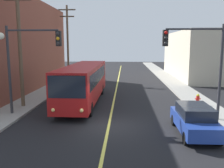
# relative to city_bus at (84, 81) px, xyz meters

# --- Properties ---
(ground_plane) EXTENTS (120.00, 120.00, 0.00)m
(ground_plane) POSITION_rel_city_bus_xyz_m (2.52, -6.13, -1.82)
(ground_plane) COLOR black
(sidewalk_left) EXTENTS (2.50, 90.00, 0.15)m
(sidewalk_left) POSITION_rel_city_bus_xyz_m (-4.73, 3.87, -1.74)
(sidewalk_left) COLOR gray
(sidewalk_left) RESTS_ON ground
(sidewalk_right) EXTENTS (2.50, 90.00, 0.15)m
(sidewalk_right) POSITION_rel_city_bus_xyz_m (9.77, 3.87, -1.74)
(sidewalk_right) COLOR gray
(sidewalk_right) RESTS_ON ground
(lane_stripe_center) EXTENTS (0.16, 60.00, 0.01)m
(lane_stripe_center) POSITION_rel_city_bus_xyz_m (2.52, 8.87, -1.81)
(lane_stripe_center) COLOR #D8CC4C
(lane_stripe_center) RESTS_ON ground
(building_right_warehouse) EXTENTS (12.00, 18.07, 6.89)m
(building_right_warehouse) POSITION_rel_city_bus_xyz_m (17.02, 17.64, 1.62)
(building_right_warehouse) COLOR beige
(building_right_warehouse) RESTS_ON ground
(city_bus) EXTENTS (2.66, 12.18, 3.20)m
(city_bus) POSITION_rel_city_bus_xyz_m (0.00, 0.00, 0.00)
(city_bus) COLOR maroon
(city_bus) RESTS_ON ground
(parked_car_blue) EXTENTS (1.83, 4.40, 1.62)m
(parked_car_blue) POSITION_rel_city_bus_xyz_m (7.31, -7.30, -0.98)
(parked_car_blue) COLOR navy
(parked_car_blue) RESTS_ON ground
(utility_pole_near) EXTENTS (2.40, 0.28, 9.57)m
(utility_pole_near) POSITION_rel_city_bus_xyz_m (-4.52, -2.09, 3.61)
(utility_pole_near) COLOR brown
(utility_pole_near) RESTS_ON sidewalk_left
(utility_pole_mid) EXTENTS (2.40, 0.28, 10.19)m
(utility_pole_mid) POSITION_rel_city_bus_xyz_m (-4.59, 13.87, 3.93)
(utility_pole_mid) COLOR brown
(utility_pole_mid) RESTS_ON sidewalk_left
(traffic_signal_left_corner) EXTENTS (3.75, 0.48, 6.00)m
(traffic_signal_left_corner) POSITION_rel_city_bus_xyz_m (-2.89, -4.24, 2.49)
(traffic_signal_left_corner) COLOR #2D2D33
(traffic_signal_left_corner) RESTS_ON sidewalk_left
(traffic_signal_right_corner) EXTENTS (3.75, 0.48, 6.00)m
(traffic_signal_right_corner) POSITION_rel_city_bus_xyz_m (7.93, -4.89, 2.49)
(traffic_signal_right_corner) COLOR #2D2D33
(traffic_signal_right_corner) RESTS_ON sidewalk_right
(fire_hydrant) EXTENTS (0.44, 0.26, 0.84)m
(fire_hydrant) POSITION_rel_city_bus_xyz_m (9.37, -0.89, -1.23)
(fire_hydrant) COLOR red
(fire_hydrant) RESTS_ON sidewalk_right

